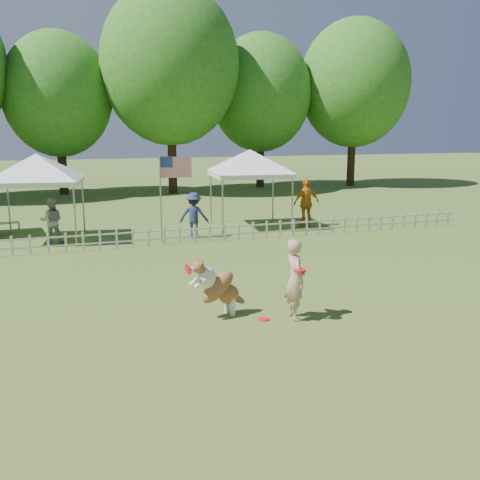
{
  "coord_description": "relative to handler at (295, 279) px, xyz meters",
  "views": [
    {
      "loc": [
        -3.42,
        -9.53,
        3.63
      ],
      "look_at": [
        0.56,
        2.0,
        1.1
      ],
      "focal_mm": 40.0,
      "sensor_mm": 36.0,
      "label": 1
    }
  ],
  "objects": [
    {
      "name": "ground",
      "position": [
        -0.83,
        0.49,
        -0.79
      ],
      "size": [
        120.0,
        120.0,
        0.0
      ],
      "primitive_type": "plane",
      "color": "#3A591C",
      "rests_on": "ground"
    },
    {
      "name": "picket_fence",
      "position": [
        -0.83,
        7.49,
        -0.49
      ],
      "size": [
        22.0,
        0.08,
        0.6
      ],
      "primitive_type": null,
      "color": "silver",
      "rests_on": "ground"
    },
    {
      "name": "handler",
      "position": [
        0.0,
        0.0,
        0.0
      ],
      "size": [
        0.43,
        0.61,
        1.59
      ],
      "primitive_type": "imported",
      "rotation": [
        0.0,
        0.0,
        1.49
      ],
      "color": "tan",
      "rests_on": "ground"
    },
    {
      "name": "dog",
      "position": [
        -1.36,
        0.61,
        -0.19
      ],
      "size": [
        1.23,
        0.65,
        1.21
      ],
      "primitive_type": null,
      "rotation": [
        0.0,
        0.0,
        0.24
      ],
      "color": "brown",
      "rests_on": "ground"
    },
    {
      "name": "frisbee_on_turf",
      "position": [
        -0.59,
        0.13,
        -0.78
      ],
      "size": [
        0.3,
        0.3,
        0.02
      ],
      "primitive_type": "cylinder",
      "rotation": [
        0.0,
        0.0,
        0.39
      ],
      "color": "red",
      "rests_on": "ground"
    },
    {
      "name": "canopy_tent_left",
      "position": [
        -4.8,
        9.54,
        0.61
      ],
      "size": [
        3.1,
        3.1,
        2.81
      ],
      "primitive_type": null,
      "rotation": [
        0.0,
        0.0,
        -0.15
      ],
      "color": "white",
      "rests_on": "ground"
    },
    {
      "name": "canopy_tent_right",
      "position": [
        2.6,
        9.69,
        0.63
      ],
      "size": [
        3.05,
        3.05,
        2.85
      ],
      "primitive_type": null,
      "rotation": [
        0.0,
        0.0,
        -0.12
      ],
      "color": "white",
      "rests_on": "ground"
    },
    {
      "name": "flag_pole",
      "position": [
        -1.1,
        7.88,
        0.63
      ],
      "size": [
        1.1,
        0.15,
        2.85
      ],
      "primitive_type": null,
      "rotation": [
        0.0,
        0.0,
        -0.04
      ],
      "color": "gray",
      "rests_on": "ground"
    },
    {
      "name": "spectator_a",
      "position": [
        -4.45,
        9.04,
        -0.06
      ],
      "size": [
        0.77,
        0.63,
        1.47
      ],
      "primitive_type": "imported",
      "rotation": [
        0.0,
        0.0,
        3.04
      ],
      "color": "gray",
      "rests_on": "ground"
    },
    {
      "name": "spectator_b",
      "position": [
        0.12,
        8.42,
        -0.02
      ],
      "size": [
        1.15,
        0.93,
        1.55
      ],
      "primitive_type": "imported",
      "rotation": [
        0.0,
        0.0,
        2.72
      ],
      "color": "#252C50",
      "rests_on": "ground"
    },
    {
      "name": "spectator_c",
      "position": [
        4.69,
        9.13,
        0.12
      ],
      "size": [
        1.11,
        0.54,
        1.83
      ],
      "primitive_type": "imported",
      "rotation": [
        0.0,
        0.0,
        3.23
      ],
      "color": "orange",
      "rests_on": "ground"
    },
    {
      "name": "tree_center_left",
      "position": [
        -3.83,
        22.99,
        4.11
      ],
      "size": [
        6.0,
        6.0,
        9.8
      ],
      "primitive_type": null,
      "color": "#2C631C",
      "rests_on": "ground"
    },
    {
      "name": "tree_center_right",
      "position": [
        2.17,
        21.49,
        5.51
      ],
      "size": [
        7.6,
        7.6,
        12.6
      ],
      "primitive_type": null,
      "color": "#2C631C",
      "rests_on": "ground"
    },
    {
      "name": "tree_right",
      "position": [
        8.17,
        22.99,
        4.41
      ],
      "size": [
        6.2,
        6.2,
        10.4
      ],
      "primitive_type": null,
      "color": "#2C631C",
      "rests_on": "ground"
    },
    {
      "name": "tree_far_right",
      "position": [
        14.17,
        21.99,
        4.91
      ],
      "size": [
        7.0,
        7.0,
        11.4
      ],
      "primitive_type": null,
      "color": "#2C631C",
      "rests_on": "ground"
    }
  ]
}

